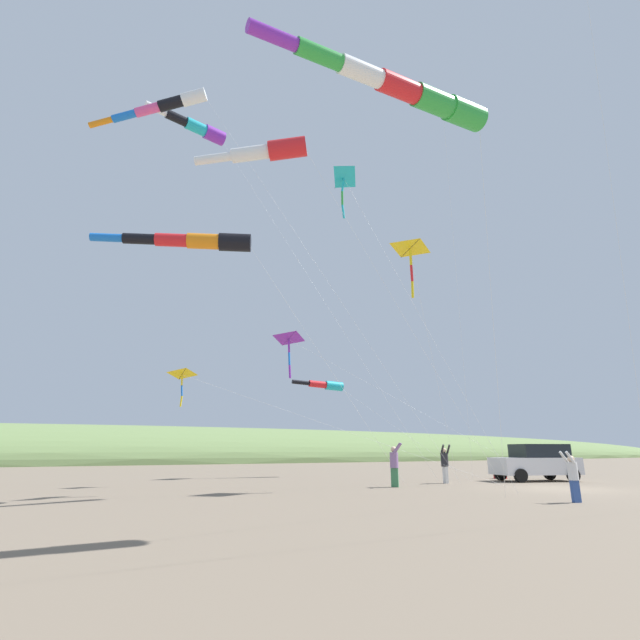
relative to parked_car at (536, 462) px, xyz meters
The scene contains 18 objects.
ground_plane 5.14m from the parked_car, 136.59° to the left, with size 600.00×600.00×0.00m, color #756654.
dune_ridge_grassy 51.46m from the parked_car, ahead, with size 28.00×240.00×9.47m, color #6B844C.
parked_car is the anchor object (origin of this frame).
cooler_box 2.64m from the parked_car, ahead, with size 0.62×0.42×0.42m.
person_adult_flyer 9.01m from the parked_car, 88.41° to the left, with size 0.66×0.66×1.87m.
person_child_green_jacket 5.44m from the parked_car, 78.91° to the left, with size 0.62×0.52×1.82m.
person_child_grey_jacket 10.84m from the parked_car, 132.86° to the left, with size 0.42×0.51×1.52m.
kite_delta_yellow_midlevel 17.59m from the parked_car, 90.36° to the left, with size 5.20×5.45×14.63m.
kite_windsock_teal_far_right 20.33m from the parked_car, 94.77° to the left, with size 2.94×16.29×13.97m.
kite_delta_striped_overhead 18.56m from the parked_car, 71.89° to the left, with size 7.85×13.41×5.33m.
kite_windsock_purple_drifting 12.78m from the parked_car, 38.18° to the left, with size 8.16×6.58×5.88m.
kite_windsock_red_high_left 19.24m from the parked_car, 106.29° to the left, with size 5.84×9.33×18.74m.
kite_delta_long_streamer_left 15.68m from the parked_car, 45.93° to the left, with size 8.94×13.09×8.88m.
kite_delta_small_distant 13.07m from the parked_car, 97.30° to the left, with size 5.24×7.12×11.07m.
kite_windsock_checkered_midright 27.65m from the parked_car, 62.82° to the left, with size 7.10×15.48×21.49m.
kite_windsock_magenta_far_left 27.63m from the parked_car, 72.64° to the left, with size 8.55×17.35×20.75m.
kite_windsock_blue_topmost 20.26m from the parked_car, 89.04° to the left, with size 2.97×14.39×9.88m.
kite_windsock_black_fish_shape 20.25m from the parked_car, 121.35° to the left, with size 4.55×11.32×10.92m.
Camera 1 is at (-13.35, 18.65, 1.54)m, focal length 26.31 mm.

